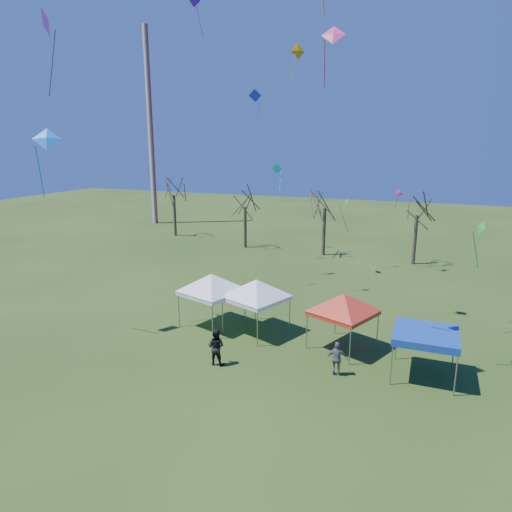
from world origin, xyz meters
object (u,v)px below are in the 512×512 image
at_px(radio_mast, 150,128).
at_px(person_grey, 337,359).
at_px(tree_0, 173,180).
at_px(tent_blue, 426,335).
at_px(tree_1, 245,192).
at_px(tree_3, 419,197).
at_px(tent_red, 344,297).
at_px(tent_white_mid, 256,283).
at_px(tree_2, 325,191).
at_px(person_dark, 216,347).
at_px(tent_white_west, 211,277).

xyz_separation_m(radio_mast, person_grey, (31.66, -32.78, -11.66)).
xyz_separation_m(tree_0, tent_blue, (28.32, -24.83, -4.41)).
relative_size(tree_1, tree_3, 0.95).
relative_size(tent_red, person_grey, 2.24).
bearing_deg(tree_1, tree_0, 164.82).
relative_size(radio_mast, tent_white_mid, 6.45).
distance_m(tree_0, tree_3, 27.09).
distance_m(tree_0, tent_red, 33.69).
relative_size(tree_2, tree_3, 1.03).
relative_size(person_dark, person_grey, 1.11).
distance_m(tree_2, tree_3, 8.41).
relative_size(tree_1, tent_red, 2.01).
bearing_deg(tent_blue, tree_0, 138.76).
height_order(tree_2, tent_white_west, tree_2).
bearing_deg(person_dark, tree_0, -57.42).
bearing_deg(tree_2, person_grey, -75.41).
relative_size(tree_3, tent_red, 2.11).
xyz_separation_m(tent_white_west, person_dark, (2.40, -4.38, -2.09)).
relative_size(tree_1, tent_white_mid, 1.95).
xyz_separation_m(tree_3, person_grey, (-2.37, -22.82, -5.24)).
bearing_deg(tree_3, radio_mast, 163.69).
xyz_separation_m(tree_1, tent_white_west, (6.21, -20.14, -2.77)).
xyz_separation_m(radio_mast, tree_1, (17.23, -9.35, -6.71)).
bearing_deg(radio_mast, person_dark, -52.65).
bearing_deg(tree_1, person_grey, -58.38).
bearing_deg(tree_1, radio_mast, 151.52).
height_order(tent_white_west, tent_blue, tent_white_west).
bearing_deg(tree_3, person_dark, -108.90).
xyz_separation_m(radio_mast, tree_2, (25.63, -9.62, -6.21)).
xyz_separation_m(tree_1, person_grey, (14.43, -23.43, -4.95)).
xyz_separation_m(tree_3, tent_white_west, (-10.59, -19.53, -3.06)).
height_order(tent_red, person_dark, tent_red).
height_order(radio_mast, tree_1, radio_mast).
distance_m(tree_2, tent_blue, 24.30).
xyz_separation_m(tree_0, tree_3, (26.88, -3.34, -0.41)).
relative_size(tree_0, tent_blue, 2.93).
distance_m(tree_1, tree_2, 8.42).
xyz_separation_m(radio_mast, tree_0, (7.15, -6.62, -6.01)).
height_order(tree_0, tent_red, tree_0).
bearing_deg(radio_mast, tree_3, -16.31).
bearing_deg(tree_3, tree_0, 172.92).
xyz_separation_m(radio_mast, person_dark, (25.85, -33.87, -11.57)).
relative_size(radio_mast, tree_2, 3.06).
xyz_separation_m(radio_mast, tree_3, (34.03, -9.96, -6.42)).
height_order(tent_white_west, tent_red, tent_white_west).
bearing_deg(tent_white_mid, tree_0, 129.95).
distance_m(radio_mast, person_grey, 47.04).
distance_m(tent_white_west, person_grey, 9.11).
bearing_deg(tree_1, tent_blue, -50.45).
height_order(tent_white_west, person_dark, tent_white_west).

